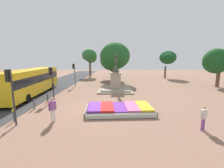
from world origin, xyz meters
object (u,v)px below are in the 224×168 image
at_px(statue_monument, 116,83).
at_px(pedestrian_near_planter, 204,116).
at_px(kerb_bollard_mid_b, 34,104).
at_px(kerb_bollard_north, 48,98).
at_px(flower_planter, 119,109).
at_px(kerb_bollard_mid_a, 14,115).
at_px(traffic_light_near_crossing, 11,88).
at_px(pedestrian_with_handbag, 52,108).
at_px(traffic_light_mid_block, 52,77).
at_px(city_bus, 31,81).
at_px(traffic_light_far_corner, 74,71).

bearing_deg(statue_monument, pedestrian_near_planter, -63.96).
bearing_deg(statue_monument, kerb_bollard_mid_b, -131.22).
xyz_separation_m(pedestrian_near_planter, kerb_bollard_north, (-12.66, 5.80, -0.48)).
distance_m(flower_planter, statue_monument, 8.56).
height_order(kerb_bollard_mid_a, kerb_bollard_north, kerb_bollard_mid_a).
distance_m(traffic_light_near_crossing, pedestrian_near_planter, 12.42).
xyz_separation_m(kerb_bollard_mid_a, kerb_bollard_north, (0.11, 5.00, -0.07)).
relative_size(pedestrian_near_planter, kerb_bollard_mid_a, 1.65).
xyz_separation_m(statue_monument, pedestrian_with_handbag, (-4.27, -10.73, 0.01)).
bearing_deg(kerb_bollard_mid_b, flower_planter, -2.90).
distance_m(flower_planter, kerb_bollard_mid_b, 7.59).
height_order(traffic_light_mid_block, city_bus, traffic_light_mid_block).
height_order(statue_monument, city_bus, statue_monument).
distance_m(traffic_light_near_crossing, city_bus, 9.04).
xyz_separation_m(flower_planter, pedestrian_near_planter, (5.21, -3.08, 0.66)).
xyz_separation_m(traffic_light_mid_block, kerb_bollard_north, (-0.18, -0.84, -2.06)).
relative_size(flower_planter, statue_monument, 1.16).
relative_size(traffic_light_near_crossing, pedestrian_with_handbag, 2.12).
bearing_deg(pedestrian_near_planter, statue_monument, 116.04).
height_order(traffic_light_near_crossing, city_bus, traffic_light_near_crossing).
xyz_separation_m(traffic_light_mid_block, kerb_bollard_mid_a, (-0.28, -5.84, -1.99)).
relative_size(statue_monument, traffic_light_mid_block, 1.43).
bearing_deg(flower_planter, kerb_bollard_mid_a, -163.15).
distance_m(traffic_light_far_corner, kerb_bollard_mid_b, 11.51).
bearing_deg(kerb_bollard_mid_a, flower_planter, 16.85).
relative_size(traffic_light_near_crossing, kerb_bollard_mid_a, 3.93).
distance_m(statue_monument, kerb_bollard_mid_b, 10.82).
height_order(traffic_light_far_corner, pedestrian_with_handbag, traffic_light_far_corner).
bearing_deg(pedestrian_with_handbag, traffic_light_mid_block, 113.80).
relative_size(kerb_bollard_mid_b, kerb_bollard_north, 1.18).
bearing_deg(kerb_bollard_mid_b, kerb_bollard_north, 86.87).
distance_m(city_bus, pedestrian_with_handbag, 9.71).
bearing_deg(flower_planter, traffic_light_mid_block, 153.96).
height_order(city_bus, kerb_bollard_north, city_bus).
distance_m(traffic_light_far_corner, kerb_bollard_north, 9.23).
distance_m(traffic_light_mid_block, pedestrian_with_handbag, 6.47).
bearing_deg(kerb_bollard_mid_b, pedestrian_with_handbag, -42.37).
bearing_deg(kerb_bollard_mid_a, city_bus, 112.43).
xyz_separation_m(traffic_light_near_crossing, pedestrian_with_handbag, (2.37, 0.65, -1.55)).
height_order(statue_monument, pedestrian_near_planter, statue_monument).
height_order(traffic_light_mid_block, pedestrian_near_planter, traffic_light_mid_block).
height_order(statue_monument, pedestrian_with_handbag, statue_monument).
distance_m(pedestrian_near_planter, kerb_bollard_mid_b, 13.25).
bearing_deg(traffic_light_near_crossing, traffic_light_far_corner, 90.51).
xyz_separation_m(pedestrian_with_handbag, pedestrian_near_planter, (9.93, -0.86, -0.13)).
relative_size(pedestrian_near_planter, kerb_bollard_north, 1.93).
relative_size(traffic_light_near_crossing, traffic_light_mid_block, 1.06).
relative_size(statue_monument, pedestrian_with_handbag, 2.85).
distance_m(flower_planter, traffic_light_mid_block, 8.40).
height_order(traffic_light_near_crossing, kerb_bollard_mid_a, traffic_light_near_crossing).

